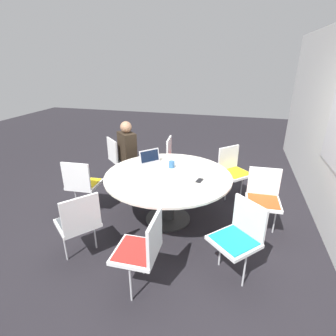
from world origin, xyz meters
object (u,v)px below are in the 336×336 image
(laptop, at_px, (151,161))
(cell_phone, at_px, (199,180))
(chair_1, at_px, (82,182))
(person_0, at_px, (128,149))
(chair_7, at_px, (176,156))
(coffee_cup, at_px, (172,164))
(chair_4, at_px, (239,234))
(chair_6, at_px, (233,168))
(chair_2, at_px, (79,220))
(chair_3, at_px, (142,247))
(chair_5, at_px, (263,195))
(chair_0, at_px, (119,156))

(laptop, height_order, cell_phone, laptop)
(chair_1, height_order, person_0, person_0)
(chair_7, xyz_separation_m, coffee_cup, (1.02, 0.18, 0.25))
(chair_1, xyz_separation_m, chair_4, (0.68, 2.28, 0.00))
(chair_4, xyz_separation_m, cell_phone, (-0.75, -0.54, 0.21))
(chair_1, bearing_deg, coffee_cup, 14.44)
(chair_6, bearing_deg, chair_1, -17.92)
(chair_2, relative_size, chair_4, 1.00)
(chair_7, bearing_deg, chair_3, 0.66)
(chair_2, bearing_deg, coffee_cup, 9.41)
(chair_3, bearing_deg, chair_4, -63.99)
(chair_3, bearing_deg, laptop, 14.22)
(chair_7, bearing_deg, cell_phone, 19.72)
(chair_1, bearing_deg, chair_5, 2.17)
(chair_3, bearing_deg, chair_2, 72.96)
(chair_1, relative_size, chair_4, 1.00)
(chair_1, relative_size, chair_3, 1.00)
(chair_2, relative_size, cell_phone, 5.72)
(chair_0, height_order, person_0, person_0)
(chair_2, height_order, chair_6, same)
(cell_phone, bearing_deg, person_0, -124.87)
(laptop, bearing_deg, coffee_cup, -56.51)
(laptop, relative_size, coffee_cup, 4.08)
(chair_0, height_order, cell_phone, chair_0)
(chair_6, xyz_separation_m, laptop, (0.65, -1.21, 0.26))
(chair_3, height_order, person_0, person_0)
(chair_5, distance_m, coffee_cup, 1.34)
(chair_0, relative_size, chair_2, 1.00)
(chair_5, relative_size, person_0, 0.71)
(chair_3, relative_size, chair_7, 1.00)
(chair_0, bearing_deg, coffee_cup, 10.22)
(chair_1, xyz_separation_m, cell_phone, (-0.07, 1.74, 0.21))
(person_0, bearing_deg, chair_7, 66.55)
(person_0, bearing_deg, chair_4, 0.83)
(chair_0, relative_size, chair_5, 1.00)
(chair_6, distance_m, chair_7, 1.10)
(cell_phone, bearing_deg, laptop, -116.54)
(chair_4, height_order, chair_6, same)
(laptop, bearing_deg, chair_0, 93.44)
(chair_0, xyz_separation_m, chair_5, (0.91, 2.52, 0.00))
(coffee_cup, bearing_deg, chair_7, -169.96)
(laptop, bearing_deg, chair_7, 33.33)
(chair_2, bearing_deg, person_0, 45.64)
(chair_5, xyz_separation_m, laptop, (-0.20, -1.64, 0.26))
(chair_2, xyz_separation_m, laptop, (-1.36, 0.41, 0.26))
(chair_4, bearing_deg, chair_2, 49.95)
(chair_1, distance_m, chair_4, 2.38)
(coffee_cup, bearing_deg, chair_1, -71.95)
(chair_2, distance_m, chair_3, 0.89)
(chair_6, height_order, chair_7, same)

